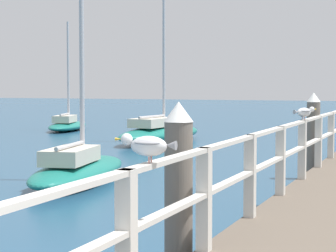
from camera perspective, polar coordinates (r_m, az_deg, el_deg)
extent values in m
cube|color=beige|center=(4.47, -3.71, -9.94)|extent=(0.12, 0.12, 0.96)
cube|color=beige|center=(5.95, 3.21, -6.52)|extent=(0.12, 0.12, 0.96)
cube|color=beige|center=(7.49, 7.29, -4.43)|extent=(0.12, 0.12, 0.96)
cube|color=beige|center=(9.06, 9.95, -3.05)|extent=(0.12, 0.12, 0.96)
cube|color=beige|center=(10.65, 11.82, -2.07)|extent=(0.12, 0.12, 0.96)
cube|color=beige|center=(12.25, 13.20, -1.35)|extent=(0.12, 0.12, 0.96)
cube|color=beige|center=(13.85, 14.26, -0.79)|extent=(0.12, 0.12, 0.96)
cube|color=beige|center=(12.22, 13.23, 0.80)|extent=(0.10, 19.55, 0.04)
cube|color=beige|center=(12.24, 13.20, -1.12)|extent=(0.10, 19.55, 0.04)
cylinder|color=#6B6056|center=(6.41, 0.94, -6.99)|extent=(0.28, 0.28, 1.64)
cone|color=white|center=(6.30, 0.95, 1.28)|extent=(0.29, 0.29, 0.20)
cylinder|color=#6B6056|center=(13.99, 12.75, -1.27)|extent=(0.28, 0.28, 1.64)
cone|color=white|center=(13.94, 12.80, 2.51)|extent=(0.29, 0.29, 0.20)
ellipsoid|color=white|center=(4.71, -1.71, -1.79)|extent=(0.29, 0.15, 0.15)
sphere|color=white|center=(4.77, -3.69, -1.19)|extent=(0.09, 0.09, 0.09)
cone|color=gold|center=(4.80, -4.41, -1.16)|extent=(0.05, 0.03, 0.02)
cone|color=#939399|center=(4.66, 0.25, -1.73)|extent=(0.08, 0.08, 0.07)
ellipsoid|color=#939399|center=(4.71, -1.71, -1.47)|extent=(0.24, 0.19, 0.04)
cylinder|color=tan|center=(4.70, -1.70, -3.04)|extent=(0.01, 0.01, 0.05)
cylinder|color=tan|center=(4.74, -1.49, -2.97)|extent=(0.01, 0.01, 0.05)
ellipsoid|color=white|center=(10.71, 11.96, 1.20)|extent=(0.27, 0.30, 0.15)
sphere|color=white|center=(10.83, 12.64, 1.45)|extent=(0.09, 0.09, 0.09)
cone|color=gold|center=(10.87, 12.89, 1.46)|extent=(0.05, 0.05, 0.02)
cone|color=#939399|center=(10.59, 11.29, 1.23)|extent=(0.10, 0.11, 0.07)
ellipsoid|color=#939399|center=(10.71, 11.96, 1.34)|extent=(0.27, 0.28, 0.04)
cylinder|color=tan|center=(10.72, 11.82, 0.67)|extent=(0.01, 0.01, 0.05)
cylinder|color=tan|center=(10.69, 12.01, 0.66)|extent=(0.01, 0.01, 0.05)
ellipsoid|color=#197266|center=(28.56, -8.90, -0.01)|extent=(2.41, 4.22, 0.39)
cylinder|color=#B2B2B7|center=(28.70, -8.85, 4.78)|extent=(0.10, 0.10, 4.38)
cylinder|color=#B2B2B7|center=(28.04, -9.17, 1.03)|extent=(0.48, 1.37, 0.08)
cube|color=beige|center=(28.07, -9.15, 0.63)|extent=(1.12, 1.60, 0.30)
ellipsoid|color=#197266|center=(13.40, -7.88, -3.98)|extent=(2.16, 4.51, 0.46)
cylinder|color=#B2B2B7|center=(13.52, -7.67, 7.46)|extent=(0.10, 0.10, 4.89)
cylinder|color=#B2B2B7|center=(12.83, -8.69, -1.72)|extent=(0.37, 1.50, 0.08)
cube|color=beige|center=(12.87, -8.65, -2.60)|extent=(1.04, 1.68, 0.30)
ellipsoid|color=#197266|center=(22.40, -0.66, -0.72)|extent=(2.05, 5.18, 0.58)
cylinder|color=#B2B2B7|center=(22.58, -0.37, 6.39)|extent=(0.10, 0.10, 4.99)
cylinder|color=#B2B2B7|center=(21.80, -1.44, 0.84)|extent=(0.23, 1.77, 0.08)
cube|color=beige|center=(21.83, -1.41, 0.32)|extent=(1.06, 1.89, 0.30)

